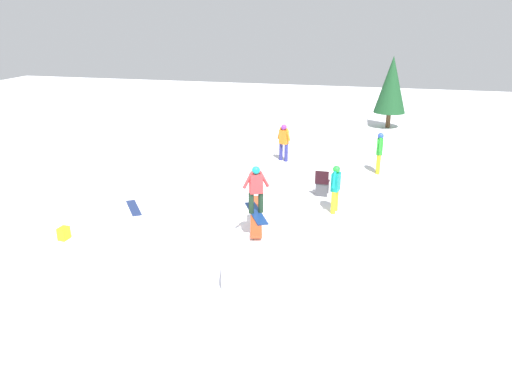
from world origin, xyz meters
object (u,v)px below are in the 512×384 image
Objects in this scene: bystander_orange at (284,141)px; backpack_on_snow at (64,233)px; main_rider_on_rail at (256,191)px; bystander_green at (379,151)px; bystander_teal at (336,186)px; folding_chair at (322,183)px; rail_feature at (256,217)px; pine_tree_near at (391,85)px; loose_snowboard_navy at (134,208)px.

bystander_orange reaches higher than backpack_on_snow.
bystander_green is (6.84, -3.03, -0.52)m from main_rider_on_rail.
main_rider_on_rail is 4.44× the size of backpack_on_snow.
bystander_teal is 4.31× the size of backpack_on_snow.
main_rider_on_rail is at bearing 73.46° from folding_chair.
folding_chair is 8.06m from backpack_on_snow.
rail_feature is at bearing 73.46° from folding_chair.
bystander_orange is at bearing 150.78° from pine_tree_near.
main_rider_on_rail reaches higher than backpack_on_snow.
folding_chair is 0.24× the size of pine_tree_near.
rail_feature is 15.46m from pine_tree_near.
folding_chair is at bearing -48.13° from backpack_on_snow.
bystander_green is at bearing -119.18° from folding_chair.
main_rider_on_rail is at bearing 167.23° from pine_tree_near.
folding_chair is (3.89, -1.28, -0.97)m from main_rider_on_rail.
bystander_green is 3.85m from bystander_orange.
bystander_green is 1.13× the size of loose_snowboard_navy.
pine_tree_near reaches higher than backpack_on_snow.
bystander_teal is at bearing -63.01° from main_rider_on_rail.
bystander_green is 9.16m from loose_snowboard_navy.
bystander_green reaches higher than backpack_on_snow.
bystander_teal reaches higher than folding_chair.
folding_chair reaches higher than rail_feature.
bystander_teal is 0.95× the size of bystander_green.
bystander_orange is 7.23m from loose_snowboard_navy.
loose_snowboard_navy is at bearing 58.40° from rail_feature.
pine_tree_near is at bearing -99.20° from folding_chair.
backpack_on_snow is at bearing 40.52° from folding_chair.
main_rider_on_rail is (0.00, 0.00, 0.73)m from rail_feature.
main_rider_on_rail is at bearing 155.04° from bystander_teal.
backpack_on_snow is (-8.77, 4.26, -0.67)m from bystander_orange.
pine_tree_near is (11.11, -2.12, 1.81)m from folding_chair.
loose_snowboard_navy is 6.10m from folding_chair.
bystander_orange reaches higher than loose_snowboard_navy.
pine_tree_near is at bearing -39.91° from main_rider_on_rail.
main_rider_on_rail reaches higher than rail_feature.
rail_feature is 1.79× the size of bystander_orange.
rail_feature is at bearing -55.51° from bystander_orange.
main_rider_on_rail is 4.21m from folding_chair.
bystander_green is (4.32, -1.21, 0.04)m from bystander_teal.
pine_tree_near is at bearing -3.47° from bystander_green.
bystander_orange is (5.08, 2.56, 0.02)m from bystander_teal.
bystander_green is 3.46m from folding_chair.
backpack_on_snow is at bearing 134.03° from bystander_green.
bystander_green reaches higher than rail_feature.
bystander_teal is at bearing 172.79° from pine_tree_near.
loose_snowboard_navy is 1.56× the size of folding_chair.
bystander_orange is (7.60, 0.74, 0.18)m from rail_feature.
main_rider_on_rail is 7.66m from bystander_orange.
backpack_on_snow is (-1.17, 4.99, -0.49)m from rail_feature.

